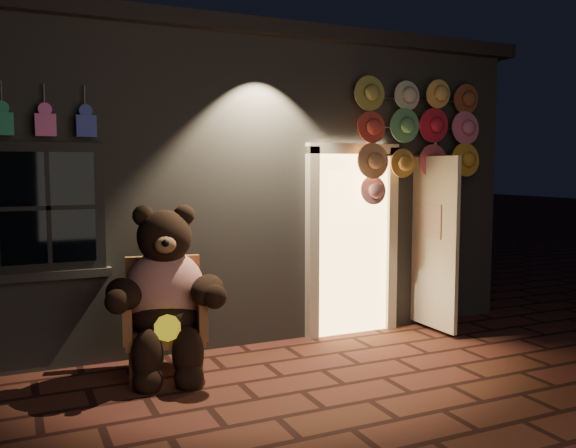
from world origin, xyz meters
TOP-DOWN VIEW (x-y plane):
  - ground at (0.00, 0.00)m, footprint 60.00×60.00m
  - shop_building at (0.00, 3.99)m, footprint 7.30×5.95m
  - wicker_armchair at (-0.94, 1.02)m, footprint 0.84×0.79m
  - teddy_bear at (-0.96, 0.89)m, footprint 1.15×0.99m
  - hat_rack at (2.11, 1.28)m, footprint 1.67×0.22m

SIDE VIEW (x-z plane):
  - ground at x=0.00m, z-range 0.00..0.00m
  - wicker_armchair at x=-0.94m, z-range 0.00..1.07m
  - teddy_bear at x=-0.96m, z-range -0.04..1.57m
  - shop_building at x=0.00m, z-range -0.02..3.49m
  - hat_rack at x=2.11m, z-range 0.83..3.78m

